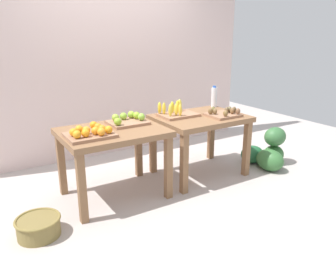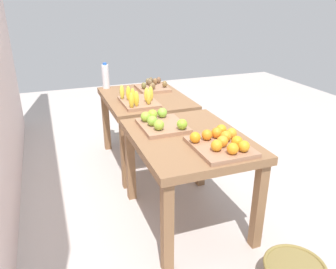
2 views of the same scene
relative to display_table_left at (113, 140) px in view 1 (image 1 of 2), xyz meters
name	(u,v)px [view 1 (image 1 of 2)]	position (x,y,z in m)	size (l,w,h in m)	color
ground_plane	(160,183)	(0.56, 0.00, -0.63)	(8.00, 8.00, 0.00)	#B7ACA7
back_wall	(109,47)	(0.56, 1.35, 0.87)	(4.40, 0.12, 3.00)	beige
display_table_left	(113,140)	(0.00, 0.00, 0.00)	(1.04, 0.80, 0.74)	brown
display_table_right	(200,125)	(1.12, 0.00, 0.00)	(1.04, 0.80, 0.74)	brown
orange_bin	(90,133)	(-0.27, -0.12, 0.15)	(0.44, 0.38, 0.11)	#9B6F53
apple_bin	(128,120)	(0.24, 0.13, 0.15)	(0.40, 0.34, 0.11)	#9B6F53
banana_crate	(176,112)	(0.87, 0.14, 0.15)	(0.44, 0.33, 0.17)	#9B6F53
kiwi_bin	(224,114)	(1.34, -0.16, 0.14)	(0.36, 0.32, 0.10)	#9B6F53
water_bottle	(214,97)	(1.58, 0.31, 0.24)	(0.08, 0.08, 0.28)	silver
watermelon_pile	(268,152)	(2.04, -0.28, -0.44)	(0.57, 0.69, 0.51)	#2C612C
wicker_basket	(38,226)	(-0.86, -0.35, -0.54)	(0.38, 0.38, 0.17)	olive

